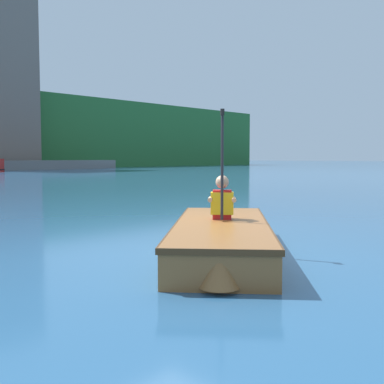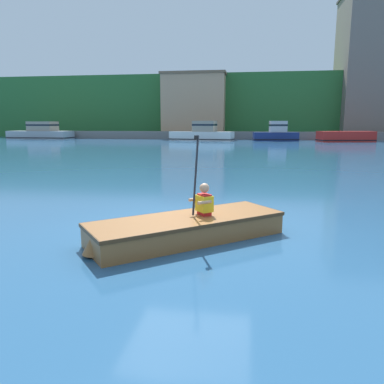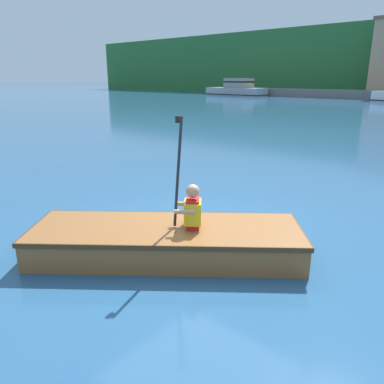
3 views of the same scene
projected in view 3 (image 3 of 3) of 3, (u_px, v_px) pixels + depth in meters
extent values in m
plane|color=#28567F|center=(201.00, 234.00, 5.52)|extent=(300.00, 300.00, 0.00)
cube|color=gray|center=(323.00, 68.00, 51.09)|extent=(9.68, 9.22, 6.83)
cube|color=#4F4C49|center=(326.00, 40.00, 50.04)|extent=(9.98, 9.52, 0.30)
cube|color=#9EA3A8|center=(236.00, 92.00, 46.85)|extent=(7.74, 2.99, 0.97)
cube|color=black|center=(236.00, 94.00, 46.94)|extent=(7.78, 3.03, 0.10)
cube|color=gray|center=(239.00, 83.00, 46.29)|extent=(3.19, 2.29, 1.14)
cube|color=#19232D|center=(239.00, 82.00, 46.25)|extent=(3.21, 2.31, 0.20)
cube|color=#935B2D|center=(166.00, 241.00, 4.81)|extent=(3.31, 2.98, 0.40)
cube|color=#513219|center=(166.00, 229.00, 4.76)|extent=(3.37, 3.04, 0.06)
cube|color=#513219|center=(166.00, 230.00, 4.76)|extent=(2.82, 2.53, 0.02)
cone|color=#935B2D|center=(42.00, 238.00, 4.86)|extent=(0.53, 0.53, 0.36)
cube|color=#935B2D|center=(186.00, 231.00, 4.76)|extent=(0.78, 0.90, 0.03)
cube|color=red|center=(193.00, 213.00, 4.69)|extent=(0.28, 0.29, 0.38)
cube|color=yellow|center=(193.00, 212.00, 4.68)|extent=(0.35, 0.36, 0.28)
sphere|color=tan|center=(193.00, 191.00, 4.60)|extent=(0.17, 0.17, 0.17)
cylinder|color=tan|center=(186.00, 204.00, 4.81)|extent=(0.24, 0.21, 0.06)
cylinder|color=tan|center=(185.00, 212.00, 4.52)|extent=(0.24, 0.21, 0.06)
cylinder|color=#232328|center=(178.00, 173.00, 4.54)|extent=(0.13, 0.11, 1.37)
cylinder|color=black|center=(177.00, 119.00, 4.35)|extent=(0.05, 0.05, 0.08)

